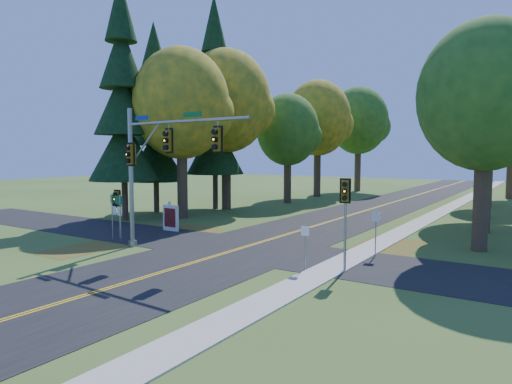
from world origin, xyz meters
The scene contains 29 objects.
ground centered at (0.00, 0.00, 0.00)m, with size 160.00×160.00×0.00m, color #36501C.
road_main centered at (0.00, 0.00, 0.01)m, with size 8.00×160.00×0.02m, color black.
road_cross centered at (0.00, 2.00, 0.01)m, with size 60.00×6.00×0.02m, color black.
centerline_left centered at (-0.10, 0.00, 0.03)m, with size 0.10×160.00×0.01m, color gold.
centerline_right centered at (0.10, 0.00, 0.03)m, with size 0.10×160.00×0.01m, color gold.
sidewalk_east centered at (6.20, 0.00, 0.03)m, with size 1.60×160.00×0.06m, color #9E998E.
leaf_patch_w_near centered at (-6.50, 4.00, 0.01)m, with size 4.00×6.00×0.00m, color brown.
leaf_patch_e centered at (6.80, 6.00, 0.01)m, with size 3.50×8.00×0.00m, color brown.
leaf_patch_w_far centered at (-7.50, -3.00, 0.01)m, with size 3.00×5.00×0.00m, color brown.
tree_w_a centered at (-11.13, 9.38, 9.49)m, with size 8.00×8.00×14.15m.
tree_e_a centered at (11.57, 8.77, 8.53)m, with size 7.20×7.20×12.73m.
tree_w_b centered at (-11.72, 16.29, 10.37)m, with size 8.60×8.60×15.38m.
tree_e_b centered at (10.97, 15.58, 8.90)m, with size 7.60×7.60×13.33m.
tree_w_c centered at (-9.54, 24.47, 7.94)m, with size 6.80×6.80×11.91m.
tree_e_c centered at (9.88, 23.69, 10.66)m, with size 8.80×8.80×15.79m.
tree_w_d centered at (-10.13, 33.18, 9.78)m, with size 8.20×8.20×14.56m.
tree_e_d centered at (9.26, 32.87, 8.24)m, with size 7.00×7.00×12.32m.
tree_w_e centered at (-8.92, 44.09, 10.07)m, with size 8.40×8.40×14.97m.
pine_a centered at (-14.50, 6.00, 9.18)m, with size 5.60×5.60×19.48m.
pine_b centered at (-16.00, 11.00, 8.16)m, with size 5.60×5.60×17.31m.
pine_c centered at (-13.00, 16.00, 9.69)m, with size 5.60×5.60×20.56m.
traffic_mast centered at (-3.53, -1.20, 5.15)m, with size 8.84×0.91×8.02m.
east_signal_pole centered at (6.96, 0.23, 3.28)m, with size 0.49×0.58×4.32m.
ped_signal_pole centered at (-7.96, -0.20, 2.37)m, with size 0.50×0.58×3.18m.
route_sign_cluster centered at (-7.73, -0.49, 2.06)m, with size 1.35×0.28×2.92m.
info_kiosk centered at (-7.52, 4.04, 0.90)m, with size 1.31×0.22×1.82m.
reg_sign_e_north centered at (7.11, 4.12, 1.68)m, with size 0.47×0.11×2.46m.
reg_sign_e_south centered at (5.31, -0.48, 1.47)m, with size 0.41×0.06×2.15m.
reg_sign_w centered at (-8.00, 4.43, 1.41)m, with size 0.39×0.14×2.06m.
Camera 1 is at (14.83, -19.15, 5.44)m, focal length 32.00 mm.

